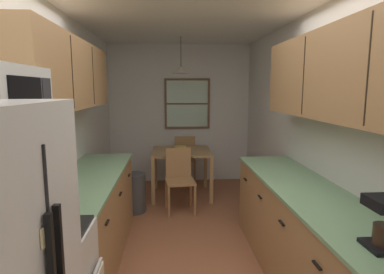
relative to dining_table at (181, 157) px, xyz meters
The scene contains 17 objects.
ground_plane 1.85m from the dining_table, 89.90° to the right, with size 12.00×12.00×0.00m, color #995B3D.
wall_left 2.28m from the dining_table, 127.88° to the right, with size 0.10×9.00×2.55m, color silver.
wall_right 2.29m from the dining_table, 52.00° to the right, with size 0.10×9.00×2.55m, color silver.
wall_back 1.12m from the dining_table, 89.81° to the left, with size 4.40×0.10×2.55m, color silver.
ceiling_slab 2.61m from the dining_table, 89.90° to the right, with size 4.40×9.00×0.08m, color white.
counter_left 2.20m from the dining_table, 117.07° to the right, with size 0.64×2.12×0.90m.
upper_cabinets_left 2.61m from the dining_table, 119.61° to the right, with size 0.33×2.20×0.64m.
counter_right 2.94m from the dining_table, 70.00° to the right, with size 0.64×3.08×0.90m.
upper_cabinets_right 3.26m from the dining_table, 67.83° to the right, with size 0.33×2.76×0.72m.
dining_table is the anchor object (origin of this frame).
dining_chair_near 0.67m from the dining_table, 94.58° to the right, with size 0.44×0.44×0.90m.
dining_chair_far 0.67m from the dining_table, 82.91° to the left, with size 0.41×0.41×0.90m.
pendant_light 1.40m from the dining_table, 90.62° to the left, with size 0.30×0.30×0.56m.
back_window 1.19m from the dining_table, 80.20° to the left, with size 0.84×0.05×0.93m.
trash_bin 1.03m from the dining_table, 136.16° to the right, with size 0.32×0.32×0.56m, color #3F3F42.
storage_canister 2.86m from the dining_table, 110.59° to the right, with size 0.11×0.11×0.20m.
table_serving_bowl 0.16m from the dining_table, 100.51° to the left, with size 0.19×0.19×0.06m, color #E0D14C.
Camera 1 is at (-0.19, -2.36, 1.75)m, focal length 29.88 mm.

